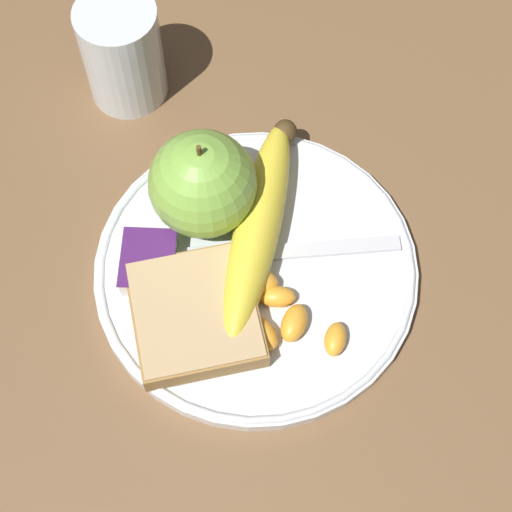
{
  "coord_description": "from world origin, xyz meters",
  "views": [
    {
      "loc": [
        0.28,
        0.01,
        0.6
      ],
      "look_at": [
        0.0,
        0.0,
        0.03
      ],
      "focal_mm": 60.0,
      "sensor_mm": 36.0,
      "label": 1
    }
  ],
  "objects_px": {
    "apple": "(203,184)",
    "banana": "(264,225)",
    "plate": "(256,270)",
    "fork": "(254,254)",
    "jam_packet": "(149,263)",
    "juice_glass": "(123,55)",
    "bread_slice": "(195,314)"
  },
  "relations": [
    {
      "from": "jam_packet",
      "to": "banana",
      "type": "bearing_deg",
      "value": 111.29
    },
    {
      "from": "juice_glass",
      "to": "fork",
      "type": "distance_m",
      "value": 0.2
    },
    {
      "from": "plate",
      "to": "apple",
      "type": "relative_size",
      "value": 2.72
    },
    {
      "from": "plate",
      "to": "banana",
      "type": "xyz_separation_m",
      "value": [
        -0.03,
        0.0,
        0.02
      ]
    },
    {
      "from": "plate",
      "to": "juice_glass",
      "type": "distance_m",
      "value": 0.21
    },
    {
      "from": "plate",
      "to": "banana",
      "type": "relative_size",
      "value": 1.27
    },
    {
      "from": "plate",
      "to": "fork",
      "type": "xyz_separation_m",
      "value": [
        -0.01,
        -0.0,
        0.01
      ]
    },
    {
      "from": "bread_slice",
      "to": "banana",
      "type": "bearing_deg",
      "value": 147.12
    },
    {
      "from": "juice_glass",
      "to": "jam_packet",
      "type": "bearing_deg",
      "value": 11.72
    },
    {
      "from": "apple",
      "to": "bread_slice",
      "type": "height_order",
      "value": "apple"
    },
    {
      "from": "plate",
      "to": "fork",
      "type": "bearing_deg",
      "value": -170.52
    },
    {
      "from": "juice_glass",
      "to": "jam_packet",
      "type": "distance_m",
      "value": 0.18
    },
    {
      "from": "banana",
      "to": "fork",
      "type": "bearing_deg",
      "value": -20.37
    },
    {
      "from": "apple",
      "to": "banana",
      "type": "distance_m",
      "value": 0.06
    },
    {
      "from": "banana",
      "to": "bread_slice",
      "type": "relative_size",
      "value": 1.7
    },
    {
      "from": "apple",
      "to": "banana",
      "type": "bearing_deg",
      "value": 67.03
    },
    {
      "from": "banana",
      "to": "jam_packet",
      "type": "xyz_separation_m",
      "value": [
        0.03,
        -0.08,
        -0.01
      ]
    },
    {
      "from": "apple",
      "to": "jam_packet",
      "type": "distance_m",
      "value": 0.07
    },
    {
      "from": "apple",
      "to": "fork",
      "type": "height_order",
      "value": "apple"
    },
    {
      "from": "banana",
      "to": "plate",
      "type": "bearing_deg",
      "value": -9.6
    },
    {
      "from": "juice_glass",
      "to": "banana",
      "type": "bearing_deg",
      "value": 40.08
    },
    {
      "from": "juice_glass",
      "to": "fork",
      "type": "xyz_separation_m",
      "value": [
        0.16,
        0.12,
        -0.03
      ]
    },
    {
      "from": "bread_slice",
      "to": "fork",
      "type": "height_order",
      "value": "bread_slice"
    },
    {
      "from": "banana",
      "to": "bread_slice",
      "type": "bearing_deg",
      "value": -32.88
    },
    {
      "from": "plate",
      "to": "bread_slice",
      "type": "height_order",
      "value": "bread_slice"
    },
    {
      "from": "jam_packet",
      "to": "juice_glass",
      "type": "bearing_deg",
      "value": -168.28
    },
    {
      "from": "apple",
      "to": "jam_packet",
      "type": "height_order",
      "value": "apple"
    },
    {
      "from": "juice_glass",
      "to": "banana",
      "type": "height_order",
      "value": "juice_glass"
    },
    {
      "from": "fork",
      "to": "jam_packet",
      "type": "relative_size",
      "value": 3.86
    },
    {
      "from": "fork",
      "to": "jam_packet",
      "type": "bearing_deg",
      "value": 3.97
    },
    {
      "from": "bread_slice",
      "to": "jam_packet",
      "type": "relative_size",
      "value": 2.33
    },
    {
      "from": "fork",
      "to": "plate",
      "type": "bearing_deg",
      "value": 92.07
    }
  ]
}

